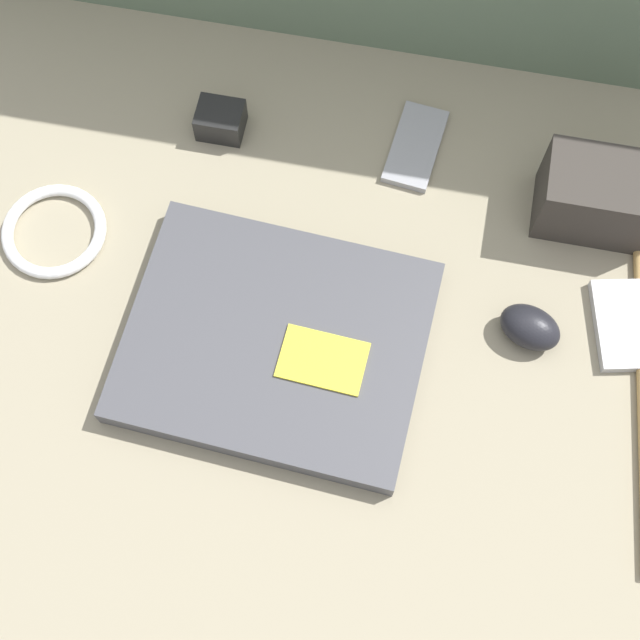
# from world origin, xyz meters

# --- Properties ---
(ground_plane) EXTENTS (8.00, 8.00, 0.00)m
(ground_plane) POSITION_xyz_m (0.00, 0.00, 0.00)
(ground_plane) COLOR #4C4742
(couch_seat) EXTENTS (1.13, 0.76, 0.15)m
(couch_seat) POSITION_xyz_m (0.00, 0.00, 0.08)
(couch_seat) COLOR gray
(couch_seat) RESTS_ON ground_plane
(laptop) EXTENTS (0.33, 0.27, 0.03)m
(laptop) POSITION_xyz_m (-0.04, -0.03, 0.17)
(laptop) COLOR #47474C
(laptop) RESTS_ON couch_seat
(computer_mouse) EXTENTS (0.08, 0.07, 0.04)m
(computer_mouse) POSITION_xyz_m (0.22, 0.03, 0.17)
(computer_mouse) COLOR black
(computer_mouse) RESTS_ON couch_seat
(phone_silver) EXTENTS (0.08, 0.11, 0.01)m
(phone_silver) POSITION_xyz_m (0.33, 0.06, 0.16)
(phone_silver) COLOR #B7B7BC
(phone_silver) RESTS_ON couch_seat
(phone_black) EXTENTS (0.07, 0.12, 0.01)m
(phone_black) POSITION_xyz_m (0.07, 0.24, 0.16)
(phone_black) COLOR #99999E
(phone_black) RESTS_ON couch_seat
(camera_pouch) EXTENTS (0.13, 0.08, 0.09)m
(camera_pouch) POSITION_xyz_m (0.28, 0.19, 0.19)
(camera_pouch) COLOR #38332D
(camera_pouch) RESTS_ON couch_seat
(charger_brick) EXTENTS (0.05, 0.05, 0.04)m
(charger_brick) POSITION_xyz_m (-0.16, 0.23, 0.17)
(charger_brick) COLOR black
(charger_brick) RESTS_ON couch_seat
(cable_coil) EXTENTS (0.12, 0.12, 0.01)m
(cable_coil) POSITION_xyz_m (-0.32, 0.05, 0.16)
(cable_coil) COLOR white
(cable_coil) RESTS_ON couch_seat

